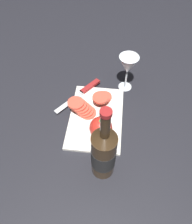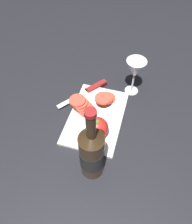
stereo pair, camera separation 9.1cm
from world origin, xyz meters
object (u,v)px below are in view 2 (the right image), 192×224
at_px(tomato_slice_stack_far, 105,98).
at_px(knife, 92,88).
at_px(wine_bottle, 92,154).
at_px(wine_glass, 135,70).
at_px(tomato_slice_stack_near, 83,106).
at_px(whole_tomato, 97,129).

bearing_deg(tomato_slice_stack_far, knife, 54.24).
height_order(wine_bottle, wine_glass, wine_bottle).
bearing_deg(wine_bottle, tomato_slice_stack_near, 24.78).
distance_m(tomato_slice_stack_near, tomato_slice_stack_far, 0.11).
xyz_separation_m(whole_tomato, knife, (0.24, 0.09, -0.04)).
height_order(knife, tomato_slice_stack_near, tomato_slice_stack_near).
xyz_separation_m(wine_bottle, tomato_slice_stack_far, (0.32, 0.03, -0.08)).
distance_m(wine_glass, whole_tomato, 0.31).
distance_m(knife, tomato_slice_stack_far, 0.10).
height_order(wine_bottle, knife, wine_bottle).
bearing_deg(whole_tomato, wine_bottle, -171.00).
xyz_separation_m(wine_bottle, knife, (0.37, 0.11, -0.10)).
bearing_deg(whole_tomato, wine_glass, -17.21).
bearing_deg(wine_glass, wine_bottle, 170.91).
xyz_separation_m(whole_tomato, tomato_slice_stack_near, (0.11, 0.09, -0.02)).
height_order(wine_bottle, whole_tomato, wine_bottle).
bearing_deg(knife, wine_glass, 144.70).
bearing_deg(whole_tomato, knife, 21.03).
height_order(knife, tomato_slice_stack_far, tomato_slice_stack_far).
bearing_deg(tomato_slice_stack_near, tomato_slice_stack_far, -47.61).
relative_size(whole_tomato, tomato_slice_stack_far, 0.84).
height_order(wine_glass, whole_tomato, wine_glass).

